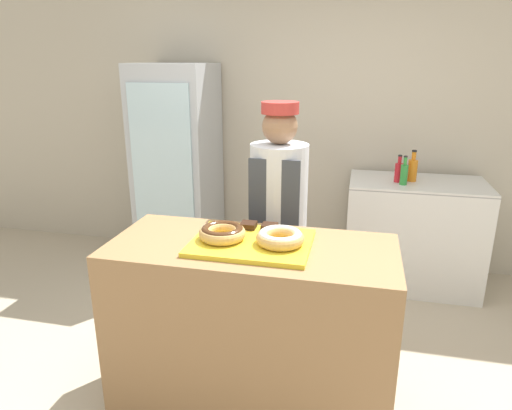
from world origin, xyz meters
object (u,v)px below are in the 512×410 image
object	(u,v)px
serving_tray	(252,243)
donut_light_glaze	(280,237)
donut_chocolate_glaze	(222,232)
brownie_back_right	(269,227)
bottle_red	(399,172)
bottle_green	(404,174)
beverage_fridge	(178,168)
chest_freezer	(413,233)
brownie_back_left	(248,225)
bottle_orange	(412,169)
baker_person	(278,225)

from	to	relation	value
serving_tray	donut_light_glaze	xyz separation A→B (m)	(0.15, -0.01, 0.05)
donut_chocolate_glaze	brownie_back_right	size ratio (longest dim) A/B	2.91
bottle_red	bottle_green	xyz separation A→B (m)	(0.04, -0.08, 0.00)
beverage_fridge	bottle_green	xyz separation A→B (m)	(1.96, -0.12, 0.09)
donut_chocolate_glaze	chest_freezer	bearing A→B (deg)	57.24
donut_light_glaze	brownie_back_left	size ratio (longest dim) A/B	2.91
chest_freezer	bottle_orange	size ratio (longest dim) A/B	4.26
donut_light_glaze	chest_freezer	size ratio (longest dim) A/B	0.22
beverage_fridge	donut_chocolate_glaze	bearing A→B (deg)	-61.17
donut_chocolate_glaze	brownie_back_right	distance (m)	0.28
donut_chocolate_glaze	chest_freezer	xyz separation A→B (m)	(1.13, 1.75, -0.58)
bottle_red	bottle_orange	bearing A→B (deg)	26.92
serving_tray	bottle_orange	world-z (taller)	bottle_orange
donut_light_glaze	bottle_green	world-z (taller)	bottle_green
bottle_red	bottle_green	distance (m)	0.08
serving_tray	brownie_back_right	size ratio (longest dim) A/B	7.28
serving_tray	bottle_red	size ratio (longest dim) A/B	2.68
brownie_back_left	baker_person	xyz separation A→B (m)	(0.08, 0.45, -0.15)
brownie_back_right	bottle_red	size ratio (longest dim) A/B	0.37
brownie_back_right	baker_person	bearing A→B (deg)	94.26
brownie_back_left	donut_light_glaze	bearing A→B (deg)	-41.82
bottle_orange	bottle_green	bearing A→B (deg)	-119.47
serving_tray	donut_chocolate_glaze	xyz separation A→B (m)	(-0.15, -0.01, 0.05)
bottle_orange	serving_tray	bearing A→B (deg)	-117.98
donut_chocolate_glaze	bottle_green	size ratio (longest dim) A/B	1.03
brownie_back_left	chest_freezer	size ratio (longest dim) A/B	0.08
beverage_fridge	bottle_green	bearing A→B (deg)	-3.63
serving_tray	baker_person	bearing A→B (deg)	87.74
brownie_back_right	donut_chocolate_glaze	bearing A→B (deg)	-138.18
beverage_fridge	chest_freezer	xyz separation A→B (m)	(2.09, 0.01, -0.46)
baker_person	bottle_green	world-z (taller)	baker_person
serving_tray	beverage_fridge	size ratio (longest dim) A/B	0.32
beverage_fridge	brownie_back_left	bearing A→B (deg)	-56.07
serving_tray	bottle_orange	size ratio (longest dim) A/B	2.33
bottle_green	serving_tray	bearing A→B (deg)	-117.86
donut_chocolate_glaze	beverage_fridge	xyz separation A→B (m)	(-0.96, 1.75, -0.12)
bottle_red	brownie_back_left	bearing A→B (deg)	-119.93
brownie_back_right	beverage_fridge	xyz separation A→B (m)	(-1.17, 1.56, -0.10)
chest_freezer	donut_light_glaze	bearing A→B (deg)	-115.40
brownie_back_right	bottle_green	xyz separation A→B (m)	(0.79, 1.44, -0.01)
serving_tray	bottle_green	distance (m)	1.82
bottle_orange	donut_light_glaze	bearing A→B (deg)	-113.87
serving_tray	chest_freezer	bearing A→B (deg)	60.58
serving_tray	bottle_orange	distance (m)	1.97
brownie_back_right	donut_light_glaze	bearing A→B (deg)	-63.90
brownie_back_left	serving_tray	bearing A→B (deg)	-71.15
bottle_red	serving_tray	bearing A→B (deg)	-115.81
bottle_red	bottle_green	size ratio (longest dim) A/B	0.96
brownie_back_right	serving_tray	bearing A→B (deg)	-108.85
chest_freezer	baker_person	bearing A→B (deg)	-130.45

